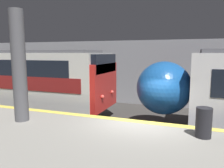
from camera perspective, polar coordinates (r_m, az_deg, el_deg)
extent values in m
plane|color=#33302D|center=(8.27, 6.91, -16.86)|extent=(120.00, 120.00, 0.00)
cube|color=gray|center=(6.02, 1.59, -20.89)|extent=(40.00, 4.63, 1.13)
cube|color=#EAD14C|center=(7.72, 6.80, -9.66)|extent=(40.00, 0.30, 0.01)
cube|color=#939399|center=(14.56, 13.48, 2.68)|extent=(50.00, 0.15, 4.31)
cylinder|color=#56565B|center=(8.08, -23.12, 4.23)|extent=(0.47, 0.47, 3.79)
ellipsoid|color=#195199|center=(10.03, 13.42, -0.96)|extent=(2.42, 2.68, 2.36)
sphere|color=#F2EFCC|center=(10.25, 8.05, -3.01)|extent=(0.20, 0.20, 0.20)
cube|color=red|center=(10.75, -1.95, -0.60)|extent=(0.25, 2.85, 2.24)
cube|color=black|center=(10.64, -1.98, 5.39)|extent=(0.25, 2.56, 0.90)
sphere|color=#EA4C42|center=(10.16, -2.51, -3.36)|extent=(0.18, 0.18, 0.18)
sphere|color=#EA4C42|center=(11.36, 0.03, -2.12)|extent=(0.18, 0.18, 0.18)
cylinder|color=#232328|center=(6.71, 22.84, -9.26)|extent=(0.44, 0.44, 0.85)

